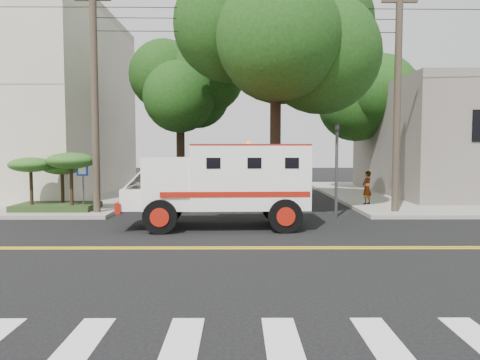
{
  "coord_description": "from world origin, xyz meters",
  "views": [
    {
      "loc": [
        -0.03,
        -12.42,
        2.71
      ],
      "look_at": [
        0.06,
        3.43,
        1.6
      ],
      "focal_mm": 35.0,
      "sensor_mm": 36.0,
      "label": 1
    }
  ],
  "objects": [
    {
      "name": "armored_truck",
      "position": [
        -0.45,
        3.28,
        1.6
      ],
      "size": [
        6.28,
        2.73,
        2.82
      ],
      "rotation": [
        0.0,
        0.0,
        0.04
      ],
      "color": "white",
      "rests_on": "ground"
    },
    {
      "name": "tree_main",
      "position": [
        1.94,
        6.21,
        7.2
      ],
      "size": [
        6.08,
        5.7,
        9.85
      ],
      "color": "black",
      "rests_on": "ground"
    },
    {
      "name": "utility_pole_left",
      "position": [
        -5.6,
        6.0,
        4.5
      ],
      "size": [
        0.28,
        0.28,
        9.0
      ],
      "primitive_type": "cylinder",
      "color": "#382D23",
      "rests_on": "ground"
    },
    {
      "name": "pedestrian_a",
      "position": [
        5.8,
        8.52,
        0.9
      ],
      "size": [
        0.64,
        0.63,
        1.5
      ],
      "primitive_type": "imported",
      "rotation": [
        0.0,
        0.0,
        3.89
      ],
      "color": "gray",
      "rests_on": "sidewalk_ne"
    },
    {
      "name": "palm_planter",
      "position": [
        -7.44,
        6.62,
        1.65
      ],
      "size": [
        3.52,
        2.63,
        2.36
      ],
      "color": "#1E3314",
      "rests_on": "sidewalk_nw"
    },
    {
      "name": "utility_pole_right",
      "position": [
        6.3,
        6.2,
        4.5
      ],
      "size": [
        0.28,
        0.28,
        9.0
      ],
      "primitive_type": "cylinder",
      "color": "#382D23",
      "rests_on": "ground"
    },
    {
      "name": "traffic_signal",
      "position": [
        3.8,
        5.6,
        2.23
      ],
      "size": [
        0.15,
        0.18,
        3.6
      ],
      "color": "#3F3F42",
      "rests_on": "ground"
    },
    {
      "name": "tree_right",
      "position": [
        8.84,
        15.77,
        6.09
      ],
      "size": [
        4.8,
        4.5,
        8.2
      ],
      "color": "black",
      "rests_on": "ground"
    },
    {
      "name": "tree_left",
      "position": [
        -2.68,
        11.79,
        5.73
      ],
      "size": [
        4.48,
        4.2,
        7.7
      ],
      "color": "black",
      "rests_on": "ground"
    },
    {
      "name": "ground",
      "position": [
        0.0,
        0.0,
        0.0
      ],
      "size": [
        100.0,
        100.0,
        0.0
      ],
      "primitive_type": "plane",
      "color": "black",
      "rests_on": "ground"
    },
    {
      "name": "accessibility_sign",
      "position": [
        -6.2,
        6.17,
        1.37
      ],
      "size": [
        0.45,
        0.1,
        2.02
      ],
      "color": "#3F3F42",
      "rests_on": "ground"
    },
    {
      "name": "sidewalk_ne",
      "position": [
        13.5,
        13.5,
        0.07
      ],
      "size": [
        17.0,
        17.0,
        0.15
      ],
      "primitive_type": "cube",
      "color": "gray",
      "rests_on": "ground"
    }
  ]
}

